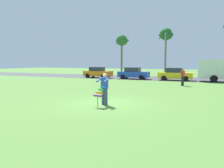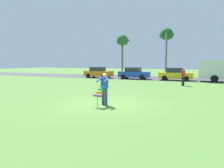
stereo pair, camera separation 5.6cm
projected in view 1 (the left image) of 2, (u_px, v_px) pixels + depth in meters
The scene contains 11 objects.
ground_plane at pixel (105, 104), 12.00m from camera, with size 120.00×120.00×0.00m, color #568438.
road_strip at pixel (166, 79), 29.98m from camera, with size 120.00×8.00×0.01m, color #424247.
person_kite_flyer at pixel (104, 88), 11.60m from camera, with size 0.55×0.67×1.73m.
kite_held at pixel (99, 93), 11.05m from camera, with size 0.52×0.66×1.08m.
parked_car_orange at pixel (98, 73), 31.63m from camera, with size 4.25×1.94×1.60m.
parked_car_blue at pixel (133, 73), 29.37m from camera, with size 4.25×1.94×1.60m.
parked_car_yellow at pixel (175, 74), 27.11m from camera, with size 4.24×1.91×1.60m.
palm_tree_left_near at pixel (122, 42), 39.97m from camera, with size 2.58×2.71×7.47m.
palm_tree_right_near at pixel (166, 36), 35.98m from camera, with size 2.58×2.71×8.10m.
streetlight_pole at pixel (165, 52), 34.64m from camera, with size 0.24×1.65×7.00m.
person_walker_near at pixel (183, 76), 20.97m from camera, with size 0.38×0.50×1.73m.
Camera 1 is at (5.19, -10.63, 2.34)m, focal length 34.13 mm.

